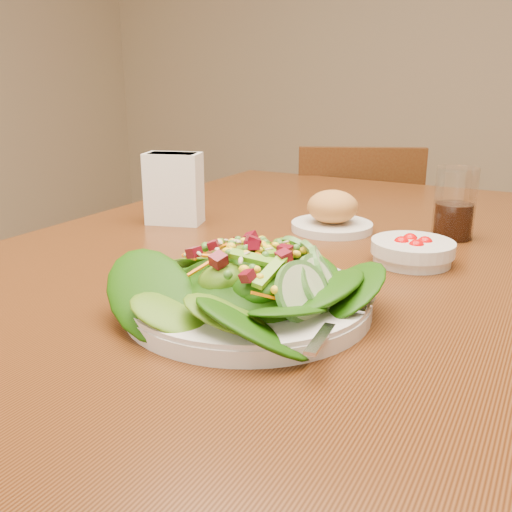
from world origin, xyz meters
name	(u,v)px	position (x,y,z in m)	size (l,w,h in m)	color
dining_table	(280,303)	(0.00, 0.00, 0.65)	(0.90, 1.40, 0.75)	#5C3115
chair_far	(352,264)	(-0.17, 0.87, 0.44)	(0.51, 0.51, 0.83)	#432A11
salad_plate	(255,287)	(0.09, -0.26, 0.78)	(0.30, 0.30, 0.09)	silver
bread_plate	(332,214)	(0.03, 0.14, 0.78)	(0.15, 0.15, 0.08)	silver
tomato_bowl	(412,251)	(0.21, 0.02, 0.77)	(0.13, 0.13, 0.04)	silver
drinking_glass	(454,208)	(0.24, 0.20, 0.80)	(0.07, 0.07, 0.13)	silver
napkin_holder	(174,187)	(-0.26, 0.05, 0.82)	(0.12, 0.09, 0.14)	white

